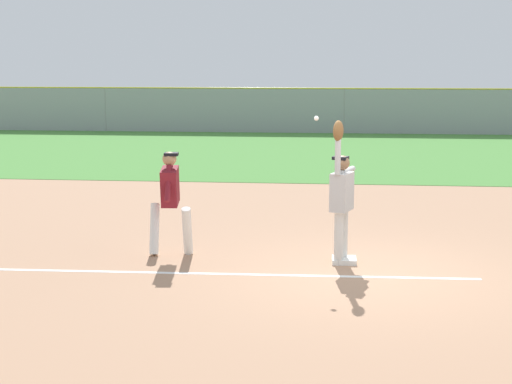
% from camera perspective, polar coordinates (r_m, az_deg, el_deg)
% --- Properties ---
extents(ground_plane, '(70.45, 70.45, 0.00)m').
position_cam_1_polar(ground_plane, '(11.66, 8.05, -6.12)').
color(ground_plane, tan).
extents(outfield_grass, '(42.98, 14.18, 0.01)m').
position_cam_1_polar(outfield_grass, '(26.99, 6.76, 2.97)').
color(outfield_grass, '#478438').
rests_on(outfield_grass, ground_plane).
extents(chalk_foul_line, '(12.00, 0.41, 0.01)m').
position_cam_1_polar(chalk_foul_line, '(12.02, -12.88, -5.76)').
color(chalk_foul_line, white).
rests_on(chalk_foul_line, ground_plane).
extents(first_base, '(0.38, 0.38, 0.08)m').
position_cam_1_polar(first_base, '(12.28, 6.59, -5.07)').
color(first_base, white).
rests_on(first_base, ground_plane).
extents(fielder, '(0.42, 0.88, 2.28)m').
position_cam_1_polar(fielder, '(12.01, 6.38, -0.13)').
color(fielder, silver).
rests_on(fielder, ground_plane).
extents(runner, '(0.76, 0.85, 1.72)m').
position_cam_1_polar(runner, '(12.54, -6.42, -0.28)').
color(runner, white).
rests_on(runner, ground_plane).
extents(baseball, '(0.07, 0.07, 0.07)m').
position_cam_1_polar(baseball, '(11.85, 4.52, 5.50)').
color(baseball, white).
extents(outfield_fence, '(43.06, 0.08, 2.00)m').
position_cam_1_polar(outfield_fence, '(33.97, 6.59, 6.04)').
color(outfield_fence, '#93999E').
rests_on(outfield_fence, ground_plane).
extents(parked_car_silver, '(4.55, 2.42, 1.25)m').
position_cam_1_polar(parked_car_silver, '(37.06, -0.72, 5.91)').
color(parked_car_silver, '#B7B7BC').
rests_on(parked_car_silver, ground_plane).
extents(parked_car_white, '(4.45, 2.22, 1.25)m').
position_cam_1_polar(parked_car_white, '(36.58, 6.60, 5.79)').
color(parked_car_white, white).
rests_on(parked_car_white, ground_plane).
extents(parked_car_red, '(4.55, 2.43, 1.25)m').
position_cam_1_polar(parked_car_red, '(36.66, 12.99, 5.62)').
color(parked_car_red, '#B21E1E').
rests_on(parked_car_red, ground_plane).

